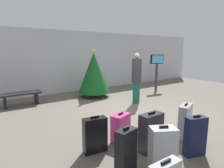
# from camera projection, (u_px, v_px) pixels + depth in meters

# --- Properties ---
(ground_plane) EXTENTS (16.00, 16.00, 0.00)m
(ground_plane) POSITION_uv_depth(u_px,v_px,m) (135.00, 110.00, 6.31)
(ground_plane) COLOR #665E54
(back_wall) EXTENTS (16.00, 0.20, 2.88)m
(back_wall) POSITION_uv_depth(u_px,v_px,m) (82.00, 61.00, 9.29)
(back_wall) COLOR silver
(back_wall) RESTS_ON ground_plane
(holiday_tree) EXTENTS (1.34, 1.34, 2.02)m
(holiday_tree) POSITION_uv_depth(u_px,v_px,m) (94.00, 72.00, 7.98)
(holiday_tree) COLOR #4C3319
(holiday_tree) RESTS_ON ground_plane
(flight_info_kiosk) EXTENTS (0.74, 0.21, 1.77)m
(flight_info_kiosk) POSITION_uv_depth(u_px,v_px,m) (157.00, 66.00, 9.27)
(flight_info_kiosk) COLOR #333338
(flight_info_kiosk) RESTS_ON ground_plane
(waiting_bench) EXTENTS (1.38, 0.44, 0.48)m
(waiting_bench) POSITION_uv_depth(u_px,v_px,m) (21.00, 96.00, 6.73)
(waiting_bench) COLOR black
(waiting_bench) RESTS_ON ground_plane
(traveller_0) EXTENTS (0.44, 0.44, 1.87)m
(traveller_0) POSITION_uv_depth(u_px,v_px,m) (137.00, 77.00, 6.99)
(traveller_0) COLOR #19594C
(traveller_0) RESTS_ON ground_plane
(suitcase_0) EXTENTS (0.48, 0.25, 0.73)m
(suitcase_0) POSITION_uv_depth(u_px,v_px,m) (95.00, 135.00, 3.66)
(suitcase_0) COLOR black
(suitcase_0) RESTS_ON ground_plane
(suitcase_1) EXTENTS (0.43, 0.29, 0.80)m
(suitcase_1) POSITION_uv_depth(u_px,v_px,m) (195.00, 136.00, 3.54)
(suitcase_1) COLOR #141938
(suitcase_1) RESTS_ON ground_plane
(suitcase_2) EXTENTS (0.54, 0.34, 0.81)m
(suitcase_2) POSITION_uv_depth(u_px,v_px,m) (185.00, 121.00, 4.26)
(suitcase_2) COLOR #9EA0A5
(suitcase_2) RESTS_ON ground_plane
(suitcase_3) EXTENTS (0.50, 0.25, 0.81)m
(suitcase_3) POSITION_uv_depth(u_px,v_px,m) (151.00, 132.00, 3.69)
(suitcase_3) COLOR #232326
(suitcase_3) RESTS_ON ground_plane
(suitcase_4) EXTENTS (0.38, 0.26, 0.81)m
(suitcase_4) POSITION_uv_depth(u_px,v_px,m) (126.00, 152.00, 2.97)
(suitcase_4) COLOR black
(suitcase_4) RESTS_ON ground_plane
(suitcase_6) EXTENTS (0.49, 0.43, 0.79)m
(suitcase_6) POSITION_uv_depth(u_px,v_px,m) (163.00, 149.00, 3.08)
(suitcase_6) COLOR #9EA0A5
(suitcase_6) RESTS_ON ground_plane
(suitcase_7) EXTENTS (0.50, 0.38, 0.64)m
(suitcase_7) POSITION_uv_depth(u_px,v_px,m) (121.00, 127.00, 4.13)
(suitcase_7) COLOR #E5388C
(suitcase_7) RESTS_ON ground_plane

